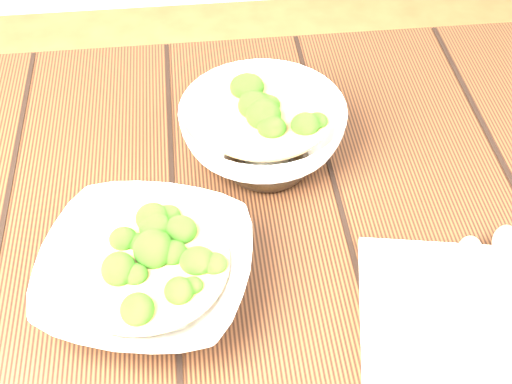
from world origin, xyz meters
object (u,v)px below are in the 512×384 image
(soup_bowl_front, at_px, (147,271))
(trivet, at_px, (267,159))
(soup_bowl_back, at_px, (263,127))
(table, at_px, (198,302))
(napkin, at_px, (468,314))

(soup_bowl_front, bearing_deg, trivet, 49.51)
(trivet, bearing_deg, soup_bowl_back, 91.71)
(table, distance_m, trivet, 0.20)
(soup_bowl_front, height_order, trivet, soup_bowl_front)
(table, distance_m, soup_bowl_front, 0.17)
(soup_bowl_front, height_order, soup_bowl_back, soup_bowl_back)
(table, relative_size, trivet, 11.07)
(table, bearing_deg, soup_bowl_back, 56.47)
(soup_bowl_front, distance_m, trivet, 0.23)
(soup_bowl_front, bearing_deg, table, 51.26)
(trivet, bearing_deg, napkin, -53.90)
(table, height_order, soup_bowl_front, soup_bowl_front)
(soup_bowl_front, distance_m, soup_bowl_back, 0.26)
(table, distance_m, soup_bowl_back, 0.24)
(soup_bowl_front, xyz_separation_m, napkin, (0.33, -0.07, -0.02))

